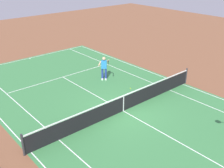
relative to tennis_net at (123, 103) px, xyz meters
The scene contains 6 objects.
ground_plane 0.49m from the tennis_net, ahead, with size 60.00×60.00×0.00m, color brown.
court_slab 0.49m from the tennis_net, ahead, with size 24.20×11.40×0.00m, color #387A42.
court_line_markings 0.49m from the tennis_net, ahead, with size 23.85×11.05×0.01m.
tennis_net is the anchor object (origin of this frame).
tennis_player_near 4.61m from the tennis_net, 25.95° to the right, with size 1.14×0.75×1.70m.
tennis_ball 2.97m from the tennis_net, 52.35° to the right, with size 0.07×0.07×0.07m, color #CCE01E.
Camera 1 is at (-9.55, 9.06, 7.63)m, focal length 43.55 mm.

